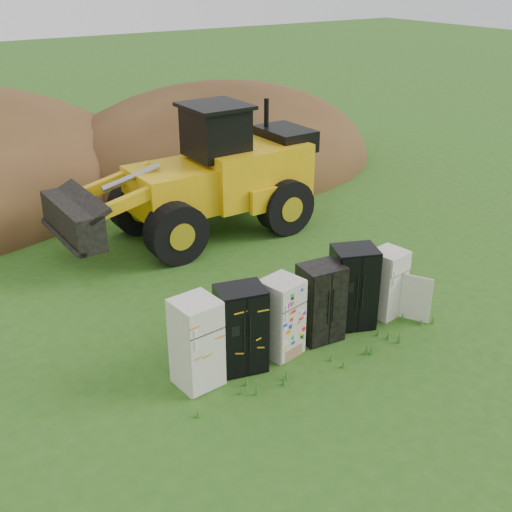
{
  "coord_description": "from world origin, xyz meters",
  "views": [
    {
      "loc": [
        -7.12,
        -9.08,
        7.35
      ],
      "look_at": [
        0.16,
        2.0,
        1.2
      ],
      "focal_mm": 45.0,
      "sensor_mm": 36.0,
      "label": 1
    }
  ],
  "objects": [
    {
      "name": "fridge_sticker",
      "position": [
        -0.57,
        -0.03,
        0.83
      ],
      "size": [
        0.86,
        0.82,
        1.66
      ],
      "primitive_type": null,
      "rotation": [
        0.0,
        0.0,
        0.21
      ],
      "color": "silver",
      "rests_on": "ground"
    },
    {
      "name": "dirt_mound_right",
      "position": [
        4.86,
        11.89,
        0.0
      ],
      "size": [
        13.01,
        9.54,
        6.46
      ],
      "primitive_type": "ellipsoid",
      "color": "#3F2914",
      "rests_on": "ground"
    },
    {
      "name": "fridge_dark_mid",
      "position": [
        0.45,
        -0.01,
        0.84
      ],
      "size": [
        0.93,
        0.79,
        1.69
      ],
      "primitive_type": null,
      "rotation": [
        0.0,
        0.0,
        -0.1
      ],
      "color": "black",
      "rests_on": "ground"
    },
    {
      "name": "fridge_open_door",
      "position": [
        2.33,
        -0.03,
        0.78
      ],
      "size": [
        0.8,
        0.76,
        1.56
      ],
      "primitive_type": null,
      "rotation": [
        0.0,
        0.0,
        0.16
      ],
      "color": "silver",
      "rests_on": "ground"
    },
    {
      "name": "fridge_leftmost",
      "position": [
        -2.49,
        -0.02,
        0.89
      ],
      "size": [
        0.85,
        0.82,
        1.78
      ],
      "primitive_type": null,
      "rotation": [
        0.0,
        0.0,
        0.09
      ],
      "color": "silver",
      "rests_on": "ground"
    },
    {
      "name": "ground",
      "position": [
        0.0,
        0.0,
        0.0
      ],
      "size": [
        120.0,
        120.0,
        0.0
      ],
      "primitive_type": "plane",
      "color": "#2A5316",
      "rests_on": "ground"
    },
    {
      "name": "wheel_loader",
      "position": [
        0.69,
        6.28,
        1.88
      ],
      "size": [
        7.8,
        3.26,
        3.75
      ],
      "primitive_type": null,
      "rotation": [
        0.0,
        0.0,
        0.02
      ],
      "color": "#E4A70F",
      "rests_on": "ground"
    },
    {
      "name": "fridge_black_side",
      "position": [
        -1.52,
        -0.03,
        0.88
      ],
      "size": [
        1.06,
        0.92,
        1.75
      ],
      "primitive_type": null,
      "rotation": [
        0.0,
        0.0,
        -0.24
      ],
      "color": "black",
      "rests_on": "ground"
    },
    {
      "name": "fridge_black_right",
      "position": [
        1.39,
        0.04,
        0.91
      ],
      "size": [
        1.13,
        1.05,
        1.83
      ],
      "primitive_type": null,
      "rotation": [
        0.0,
        0.0,
        -0.38
      ],
      "color": "black",
      "rests_on": "ground"
    }
  ]
}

